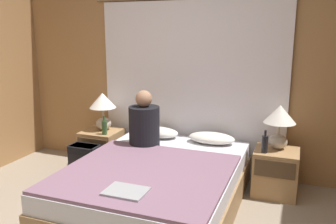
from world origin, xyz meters
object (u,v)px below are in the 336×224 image
nightstand_right (276,172)px  beer_bottle_on_left_stand (104,127)px  bed (157,186)px  nightstand_left (102,149)px  pillow_right (212,138)px  pillow_left (157,132)px  lamp_right (280,120)px  lamp_left (103,106)px  beer_bottle_on_right_stand (265,144)px  person_left_in_bed (144,124)px  laptop_on_bed (126,191)px  backpack_on_floor (85,160)px

nightstand_right → beer_bottle_on_left_stand: size_ratio=2.13×
nightstand_right → beer_bottle_on_left_stand: beer_bottle_on_left_stand is taller
bed → nightstand_right: 1.30m
nightstand_left → pillow_right: (1.40, 0.08, 0.28)m
pillow_left → lamp_right: bearing=-0.8°
lamp_left → pillow_right: 1.43m
bed → nightstand_left: size_ratio=4.16×
lamp_left → pillow_right: size_ratio=0.89×
lamp_left → beer_bottle_on_left_stand: size_ratio=2.07×
nightstand_right → lamp_left: (-2.13, 0.06, 0.55)m
bed → beer_bottle_on_right_stand: beer_bottle_on_right_stand is taller
lamp_left → pillow_left: size_ratio=0.89×
lamp_left → pillow_left: 0.78m
lamp_right → person_left_in_bed: bearing=-166.8°
pillow_right → laptop_on_bed: pillow_right is taller
bed → backpack_on_floor: bed is taller
lamp_right → beer_bottle_on_left_stand: bearing=-174.8°
lamp_right → backpack_on_floor: lamp_right is taller
beer_bottle_on_left_stand → backpack_on_floor: (-0.11, -0.29, -0.34)m
beer_bottle_on_right_stand → laptop_on_bed: (-0.91, -1.34, -0.08)m
bed → laptop_on_bed: laptop_on_bed is taller
nightstand_left → pillow_right: bearing=3.4°
bed → person_left_in_bed: (-0.35, 0.47, 0.49)m
lamp_right → backpack_on_floor: size_ratio=1.12×
nightstand_right → beer_bottle_on_left_stand: (-2.01, -0.12, 0.33)m
beer_bottle_on_right_stand → backpack_on_floor: beer_bottle_on_right_stand is taller
lamp_right → backpack_on_floor: bearing=-167.4°
pillow_left → nightstand_right: bearing=-3.4°
lamp_left → backpack_on_floor: bearing=-88.2°
nightstand_left → pillow_right: size_ratio=0.92×
nightstand_left → backpack_on_floor: (0.01, -0.41, -0.01)m
pillow_right → lamp_left: bearing=-179.2°
lamp_right → person_left_in_bed: size_ratio=0.76×
bed → lamp_right: 1.45m
bed → lamp_right: bearing=37.1°
pillow_left → laptop_on_bed: bearing=-76.5°
nightstand_left → laptop_on_bed: (1.10, -1.46, 0.25)m
nightstand_left → beer_bottle_on_left_stand: (0.12, -0.12, 0.33)m
lamp_left → pillow_left: lamp_left is taller
lamp_right → pillow_right: 0.78m
person_left_in_bed → laptop_on_bed: bearing=-72.4°
nightstand_left → pillow_left: (0.73, 0.08, 0.28)m
laptop_on_bed → beer_bottle_on_left_stand: bearing=126.1°
nightstand_left → backpack_on_floor: nightstand_left is taller
beer_bottle_on_right_stand → nightstand_left: bearing=176.6°
pillow_right → beer_bottle_on_right_stand: (0.61, -0.20, 0.06)m
lamp_left → person_left_in_bed: bearing=-24.7°
bed → nightstand_right: nightstand_right is taller
beer_bottle_on_right_stand → lamp_left: bearing=174.8°
lamp_left → pillow_right: lamp_left is taller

